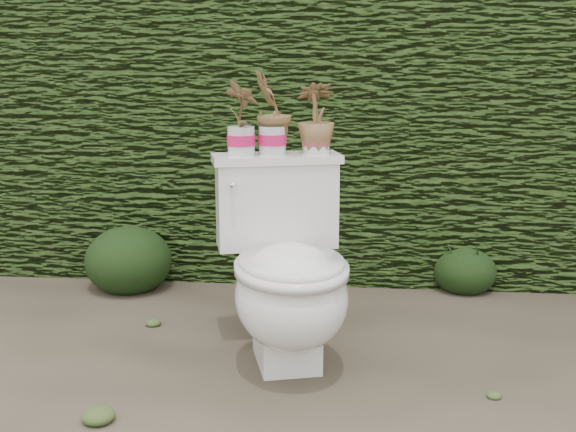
# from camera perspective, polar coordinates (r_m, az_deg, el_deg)

# --- Properties ---
(ground) EXTENTS (60.00, 60.00, 0.00)m
(ground) POSITION_cam_1_polar(r_m,az_deg,el_deg) (2.70, -1.19, -12.72)
(ground) COLOR brown
(ground) RESTS_ON ground
(hedge) EXTENTS (8.00, 1.00, 1.60)m
(hedge) POSITION_cam_1_polar(r_m,az_deg,el_deg) (4.05, 1.51, 7.53)
(hedge) COLOR #314A18
(hedge) RESTS_ON ground
(toilet) EXTENTS (0.62, 0.78, 0.78)m
(toilet) POSITION_cam_1_polar(r_m,az_deg,el_deg) (2.69, -0.06, -4.70)
(toilet) COLOR silver
(toilet) RESTS_ON ground
(potted_plant_left) EXTENTS (0.17, 0.16, 0.27)m
(potted_plant_left) POSITION_cam_1_polar(r_m,az_deg,el_deg) (2.79, -3.74, 7.58)
(potted_plant_left) COLOR #387323
(potted_plant_left) RESTS_ON toilet
(potted_plant_center) EXTENTS (0.17, 0.20, 0.31)m
(potted_plant_center) POSITION_cam_1_polar(r_m,az_deg,el_deg) (2.81, -1.26, 8.01)
(potted_plant_center) COLOR #387323
(potted_plant_center) RESTS_ON toilet
(potted_plant_right) EXTENTS (0.19, 0.19, 0.26)m
(potted_plant_right) POSITION_cam_1_polar(r_m,az_deg,el_deg) (2.84, 2.25, 7.60)
(potted_plant_right) COLOR #387323
(potted_plant_right) RESTS_ON toilet
(liriope_clump_1) EXTENTS (0.43, 0.43, 0.35)m
(liriope_clump_1) POSITION_cam_1_polar(r_m,az_deg,el_deg) (3.72, -12.51, -3.02)
(liriope_clump_1) COLOR #1C3111
(liriope_clump_1) RESTS_ON ground
(liriope_clump_2) EXTENTS (0.32, 0.32, 0.25)m
(liriope_clump_2) POSITION_cam_1_polar(r_m,az_deg,el_deg) (3.73, 13.78, -3.78)
(liriope_clump_2) COLOR #1C3111
(liriope_clump_2) RESTS_ON ground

